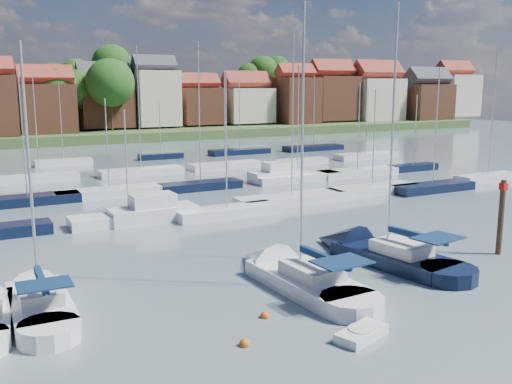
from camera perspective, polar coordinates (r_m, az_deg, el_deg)
ground at (r=67.32m, az=-11.13°, el=1.17°), size 260.00×260.00×0.00m
sailboat_left at (r=30.75m, az=-20.98°, el=-10.08°), size 2.87×10.25×13.94m
sailboat_centre at (r=32.45m, az=3.42°, el=-8.29°), size 3.79×12.20×16.36m
sailboat_navy at (r=37.21m, az=11.75°, el=-6.00°), size 5.20×12.59×16.91m
tender at (r=25.98m, az=10.49°, el=-13.77°), size 2.81×1.94×0.55m
timber_piling at (r=40.27m, az=23.20°, el=-3.61°), size 0.40×0.40×7.16m
buoy_b at (r=25.01m, az=-1.13°, el=-15.13°), size 0.47×0.47×0.47m
buoy_c at (r=27.73m, az=0.90°, el=-12.44°), size 0.44×0.44×0.44m
buoy_d at (r=33.31m, az=19.32°, el=-9.03°), size 0.48×0.48×0.48m
buoy_e at (r=40.23m, az=11.03°, el=-5.23°), size 0.47×0.47×0.47m
buoy_g at (r=42.96m, az=15.04°, el=-4.38°), size 0.42×0.42×0.42m
marina_field at (r=63.28m, az=-8.22°, el=1.05°), size 79.62×41.41×15.93m
far_shore_town at (r=157.89m, az=-20.32°, el=7.74°), size 212.46×90.00×22.27m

